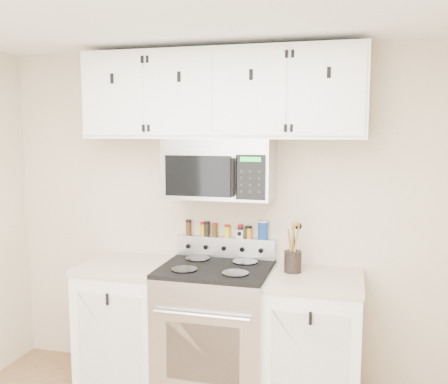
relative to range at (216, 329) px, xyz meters
The scene contains 17 objects.
back_wall 0.83m from the range, 90.00° to the left, with size 3.50×0.01×2.50m, color #BAA88C.
range is the anchor object (origin of this frame).
base_cabinet_left 0.69m from the range, behind, with size 0.64×0.62×0.92m.
base_cabinet_right 0.69m from the range, ahead, with size 0.64×0.62×0.92m.
microwave 1.15m from the range, 89.77° to the left, with size 0.76×0.44×0.42m.
upper_cabinets 1.67m from the range, 90.00° to the left, with size 2.00×0.35×0.62m.
utensil_crock 0.75m from the range, ahead, with size 0.12×0.12×0.35m.
kitchen_timer 0.71m from the range, 68.40° to the left, with size 0.05×0.04×0.06m, color silver.
salt_canister 0.79m from the range, 44.68° to the left, with size 0.07×0.07×0.14m.
spice_jar_0 0.79m from the range, 136.17° to the left, with size 0.05×0.05×0.12m.
spice_jar_1 0.75m from the range, 122.60° to the left, with size 0.04×0.04×0.11m.
spice_jar_2 0.74m from the range, 117.53° to the left, with size 0.05×0.05×0.11m.
spice_jar_3 0.73m from the range, 106.76° to the left, with size 0.04×0.04×0.10m.
spice_jar_4 0.72m from the range, 87.52° to the left, with size 0.04×0.04×0.09m.
spice_jar_5 0.73m from the range, 68.25° to the left, with size 0.04×0.04×0.10m.
spice_jar_6 0.74m from the range, 59.25° to the left, with size 0.04×0.04×0.09m.
spice_jar_7 0.74m from the range, 57.56° to the left, with size 0.04×0.04×0.09m.
Camera 1 is at (0.92, -1.86, 1.90)m, focal length 40.00 mm.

